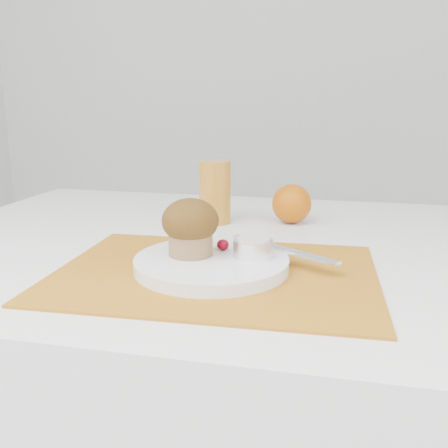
% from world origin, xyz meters
% --- Properties ---
extents(table, '(1.20, 0.80, 0.75)m').
position_xyz_m(table, '(0.00, 0.05, 0.38)').
color(table, white).
rests_on(table, ground).
extents(placemat, '(0.45, 0.34, 0.00)m').
position_xyz_m(placemat, '(-0.02, -0.11, 0.75)').
color(placemat, '#B36E18').
rests_on(placemat, table).
extents(plate, '(0.26, 0.26, 0.02)m').
position_xyz_m(plate, '(-0.03, -0.11, 0.76)').
color(plate, white).
rests_on(plate, placemat).
extents(ramekin, '(0.07, 0.07, 0.02)m').
position_xyz_m(ramekin, '(0.03, -0.09, 0.78)').
color(ramekin, white).
rests_on(ramekin, plate).
extents(cream, '(0.05, 0.05, 0.01)m').
position_xyz_m(cream, '(0.03, -0.09, 0.80)').
color(cream, beige).
rests_on(cream, ramekin).
extents(raspberry_near, '(0.02, 0.02, 0.02)m').
position_xyz_m(raspberry_near, '(-0.02, -0.07, 0.78)').
color(raspberry_near, '#5A020E').
rests_on(raspberry_near, plate).
extents(raspberry_far, '(0.02, 0.02, 0.02)m').
position_xyz_m(raspberry_far, '(0.02, -0.08, 0.78)').
color(raspberry_far, '#560204').
rests_on(raspberry_far, plate).
extents(butter_knife, '(0.17, 0.12, 0.00)m').
position_xyz_m(butter_knife, '(0.06, -0.05, 0.77)').
color(butter_knife, white).
rests_on(butter_knife, plate).
extents(orange, '(0.08, 0.08, 0.08)m').
position_xyz_m(orange, '(0.05, 0.20, 0.79)').
color(orange, '#C55C06').
rests_on(orange, table).
extents(juice_glass, '(0.07, 0.07, 0.12)m').
position_xyz_m(juice_glass, '(-0.09, 0.17, 0.81)').
color(juice_glass, '#C38124').
rests_on(juice_glass, table).
extents(muffin, '(0.08, 0.08, 0.08)m').
position_xyz_m(muffin, '(-0.06, -0.10, 0.81)').
color(muffin, '#99744A').
rests_on(muffin, plate).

